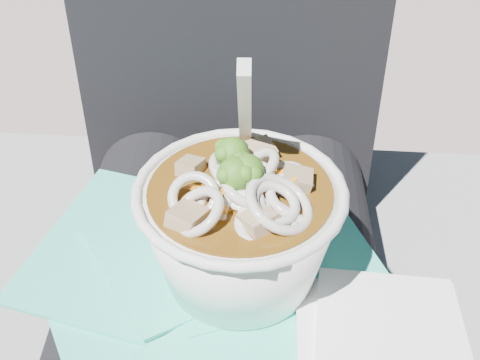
{
  "coord_description": "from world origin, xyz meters",
  "views": [
    {
      "loc": [
        0.03,
        -0.42,
        1.01
      ],
      "look_at": [
        0.02,
        -0.01,
        0.68
      ],
      "focal_mm": 50.0,
      "sensor_mm": 36.0,
      "label": 1
    }
  ],
  "objects_px": {
    "lap": "(221,326)",
    "person_body": "(225,236)",
    "plastic_bag": "(226,301)",
    "udon_bowl": "(241,223)"
  },
  "relations": [
    {
      "from": "lap",
      "to": "plastic_bag",
      "type": "xyz_separation_m",
      "value": [
        0.01,
        -0.04,
        0.08
      ]
    },
    {
      "from": "udon_bowl",
      "to": "plastic_bag",
      "type": "bearing_deg",
      "value": -116.37
    },
    {
      "from": "lap",
      "to": "person_body",
      "type": "xyz_separation_m",
      "value": [
        0.0,
        0.09,
        0.03
      ]
    },
    {
      "from": "person_body",
      "to": "plastic_bag",
      "type": "bearing_deg",
      "value": -86.52
    },
    {
      "from": "plastic_bag",
      "to": "udon_bowl",
      "type": "height_order",
      "value": "udon_bowl"
    },
    {
      "from": "lap",
      "to": "plastic_bag",
      "type": "distance_m",
      "value": 0.09
    },
    {
      "from": "lap",
      "to": "person_body",
      "type": "bearing_deg",
      "value": 90.0
    },
    {
      "from": "lap",
      "to": "plastic_bag",
      "type": "bearing_deg",
      "value": -77.64
    },
    {
      "from": "lap",
      "to": "person_body",
      "type": "relative_size",
      "value": 0.49
    },
    {
      "from": "person_body",
      "to": "plastic_bag",
      "type": "relative_size",
      "value": 2.34
    }
  ]
}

